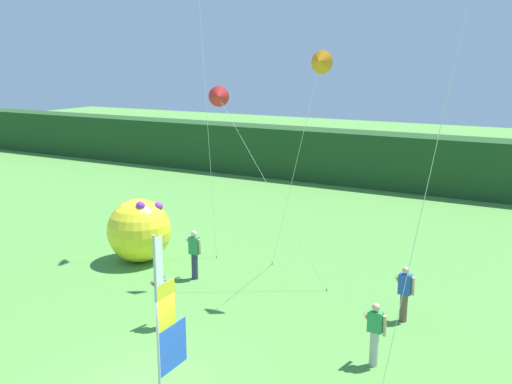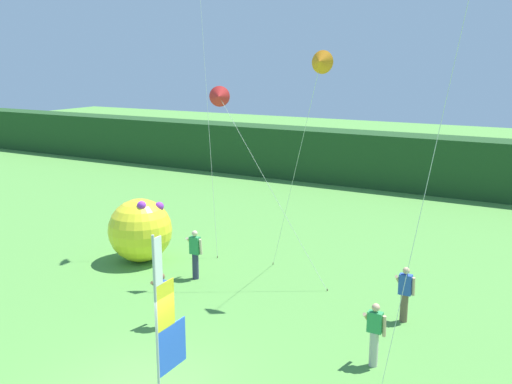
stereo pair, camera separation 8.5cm
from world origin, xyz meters
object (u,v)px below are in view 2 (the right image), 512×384
object	(u,v)px
person_far_right	(195,253)
person_near_banner	(375,333)
kite_red_delta_3	(220,98)
kite_orange_delta_1	(320,63)
person_mid_field	(405,293)
person_far_left	(162,299)
inflatable_balloon	(140,230)
banner_flag	(165,323)

from	to	relation	value
person_far_right	person_near_banner	bearing A→B (deg)	-20.42
person_near_banner	kite_red_delta_3	bearing A→B (deg)	154.96
kite_orange_delta_1	person_near_banner	bearing A→B (deg)	-47.61
person_mid_field	person_far_left	distance (m)	6.94
person_near_banner	person_far_right	size ratio (longest dim) A/B	0.95
person_far_right	inflatable_balloon	world-z (taller)	inflatable_balloon
person_near_banner	inflatable_balloon	bearing A→B (deg)	162.23
person_mid_field	kite_red_delta_3	distance (m)	8.25
person_mid_field	person_far_right	distance (m)	7.21
inflatable_balloon	kite_orange_delta_1	distance (m)	9.37
person_mid_field	person_far_right	size ratio (longest dim) A/B	0.96
person_far_left	inflatable_balloon	world-z (taller)	inflatable_balloon
person_mid_field	kite_orange_delta_1	distance (m)	7.10
banner_flag	person_near_banner	xyz separation A→B (m)	(3.51, 3.72, -1.01)
person_near_banner	kite_red_delta_3	distance (m)	8.76
person_near_banner	person_mid_field	xyz separation A→B (m)	(-0.00, 2.84, 0.00)
person_far_right	inflatable_balloon	size ratio (longest dim) A/B	0.71
person_near_banner	inflatable_balloon	size ratio (longest dim) A/B	0.68
person_far_left	person_far_right	size ratio (longest dim) A/B	0.94
person_mid_field	kite_red_delta_3	bearing A→B (deg)	179.17
kite_red_delta_3	person_mid_field	bearing A→B (deg)	-0.83
banner_flag	person_far_right	bearing A→B (deg)	119.99
person_far_right	kite_red_delta_3	distance (m)	5.40
person_mid_field	person_far_right	bearing A→B (deg)	-178.75
person_near_banner	person_mid_field	size ratio (longest dim) A/B	1.00
person_far_left	inflatable_balloon	size ratio (longest dim) A/B	0.67
person_far_right	banner_flag	bearing A→B (deg)	-60.01
person_near_banner	banner_flag	bearing A→B (deg)	-133.32
kite_orange_delta_1	kite_red_delta_3	distance (m)	3.49
person_near_banner	kite_orange_delta_1	bearing A→B (deg)	132.39
person_far_right	kite_red_delta_3	xyz separation A→B (m)	(0.93, 0.25, 5.31)
person_near_banner	kite_red_delta_3	world-z (taller)	kite_red_delta_3
person_near_banner	kite_orange_delta_1	distance (m)	7.81
kite_orange_delta_1	kite_red_delta_3	world-z (taller)	kite_orange_delta_1
banner_flag	person_far_left	bearing A→B (deg)	129.48
banner_flag	kite_red_delta_3	distance (m)	8.41
kite_orange_delta_1	kite_red_delta_3	xyz separation A→B (m)	(-3.30, -0.33, -1.08)
person_far_left	kite_red_delta_3	size ratio (longest dim) A/B	0.25
person_mid_field	person_far_left	world-z (taller)	person_mid_field
kite_red_delta_3	person_far_left	bearing A→B (deg)	-84.03
inflatable_balloon	kite_red_delta_3	xyz separation A→B (m)	(3.79, -0.29, 5.04)
person_far_right	kite_orange_delta_1	size ratio (longest dim) A/B	0.23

